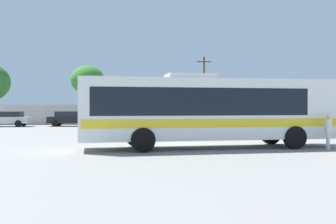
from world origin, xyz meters
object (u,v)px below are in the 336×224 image
(parked_car_second_black, at_px, (70,118))
(roadside_tree_midleft, at_px, (87,80))
(parked_car_leftmost_silver, at_px, (7,119))
(utility_pole_near, at_px, (204,88))
(coach_bus_white_yellow, at_px, (206,109))
(attendant_by_bus_door, at_px, (328,130))

(parked_car_second_black, bearing_deg, roadside_tree_midleft, 78.20)
(parked_car_second_black, relative_size, roadside_tree_midleft, 0.67)
(parked_car_leftmost_silver, distance_m, utility_pole_near, 22.43)
(coach_bus_white_yellow, distance_m, parked_car_second_black, 24.02)
(attendant_by_bus_door, height_order, parked_car_second_black, attendant_by_bus_door)
(attendant_by_bus_door, bearing_deg, parked_car_second_black, 120.01)
(coach_bus_white_yellow, bearing_deg, roadside_tree_midleft, 104.12)
(parked_car_second_black, bearing_deg, utility_pole_near, 24.21)
(utility_pole_near, relative_size, roadside_tree_midleft, 1.20)
(parked_car_second_black, relative_size, utility_pole_near, 0.56)
(attendant_by_bus_door, height_order, utility_pole_near, utility_pole_near)
(utility_pole_near, xyz_separation_m, roadside_tree_midleft, (-13.85, -0.49, 0.83))
(coach_bus_white_yellow, height_order, attendant_by_bus_door, coach_bus_white_yellow)
(parked_car_leftmost_silver, bearing_deg, parked_car_second_black, 0.15)
(coach_bus_white_yellow, height_order, parked_car_second_black, coach_bus_white_yellow)
(coach_bus_white_yellow, xyz_separation_m, utility_pole_near, (6.61, 29.24, 2.34))
(utility_pole_near, distance_m, roadside_tree_midleft, 13.88)
(roadside_tree_midleft, bearing_deg, utility_pole_near, 2.03)
(attendant_by_bus_door, bearing_deg, parked_car_leftmost_silver, 129.57)
(utility_pole_near, bearing_deg, roadside_tree_midleft, -177.97)
(coach_bus_white_yellow, height_order, utility_pole_near, utility_pole_near)
(attendant_by_bus_door, distance_m, utility_pole_near, 30.90)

